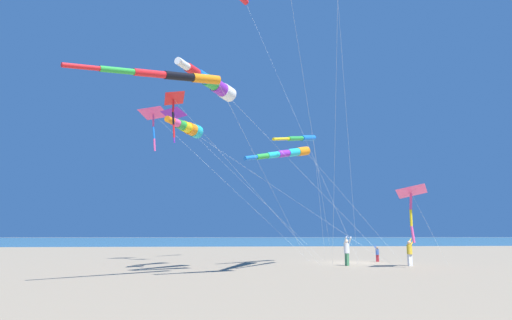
{
  "coord_description": "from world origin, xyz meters",
  "views": [
    {
      "loc": [
        33.1,
        -10.21,
        1.96
      ],
      "look_at": [
        4.9,
        -7.4,
        6.49
      ],
      "focal_mm": 32.78,
      "sensor_mm": 36.0,
      "label": 1
    }
  ],
  "objects_px": {
    "person_child_grey_jacket": "(377,253)",
    "kite_delta_white_trailing": "(174,114)",
    "kite_windsock_checkered_midright": "(286,153)",
    "kite_delta_yellow_midlevel": "(173,99)",
    "kite_windsock_green_low_center": "(213,84)",
    "kite_windsock_small_distant": "(187,128)",
    "kite_windsock_red_high_left": "(301,138)",
    "person_adult_flyer": "(347,250)",
    "kite_windsock_black_fish_shape": "(171,76)",
    "person_child_green_jacket": "(410,251)",
    "kite_delta_long_streamer_right": "(410,192)",
    "kite_delta_orange_high_right": "(153,114)"
  },
  "relations": [
    {
      "from": "kite_delta_yellow_midlevel",
      "to": "kite_delta_orange_high_right",
      "type": "bearing_deg",
      "value": -166.87
    },
    {
      "from": "person_adult_flyer",
      "to": "kite_delta_long_streamer_right",
      "type": "xyz_separation_m",
      "value": [
        2.44,
        3.34,
        3.52
      ]
    },
    {
      "from": "kite_windsock_small_distant",
      "to": "kite_windsock_checkered_midright",
      "type": "height_order",
      "value": "kite_windsock_small_distant"
    },
    {
      "from": "kite_delta_long_streamer_right",
      "to": "person_adult_flyer",
      "type": "bearing_deg",
      "value": -126.15
    },
    {
      "from": "person_child_grey_jacket",
      "to": "kite_windsock_checkered_midright",
      "type": "relative_size",
      "value": 0.1
    },
    {
      "from": "person_child_green_jacket",
      "to": "kite_delta_long_streamer_right",
      "type": "xyz_separation_m",
      "value": [
        1.86,
        -0.58,
        3.58
      ]
    },
    {
      "from": "person_adult_flyer",
      "to": "kite_windsock_black_fish_shape",
      "type": "relative_size",
      "value": 0.11
    },
    {
      "from": "kite_windsock_checkered_midright",
      "to": "kite_delta_yellow_midlevel",
      "type": "relative_size",
      "value": 1.18
    },
    {
      "from": "person_child_green_jacket",
      "to": "kite_windsock_black_fish_shape",
      "type": "relative_size",
      "value": 0.1
    },
    {
      "from": "person_adult_flyer",
      "to": "kite_delta_long_streamer_right",
      "type": "height_order",
      "value": "kite_delta_long_streamer_right"
    },
    {
      "from": "kite_windsock_red_high_left",
      "to": "kite_delta_yellow_midlevel",
      "type": "relative_size",
      "value": 1.15
    },
    {
      "from": "kite_windsock_small_distant",
      "to": "kite_delta_white_trailing",
      "type": "relative_size",
      "value": 1.31
    },
    {
      "from": "person_child_green_jacket",
      "to": "kite_windsock_red_high_left",
      "type": "relative_size",
      "value": 0.15
    },
    {
      "from": "person_child_green_jacket",
      "to": "kite_windsock_checkered_midright",
      "type": "distance_m",
      "value": 10.22
    },
    {
      "from": "person_child_grey_jacket",
      "to": "kite_delta_white_trailing",
      "type": "xyz_separation_m",
      "value": [
        -0.34,
        -14.97,
        10.1
      ]
    },
    {
      "from": "person_child_grey_jacket",
      "to": "kite_windsock_black_fish_shape",
      "type": "relative_size",
      "value": 0.07
    },
    {
      "from": "person_child_green_jacket",
      "to": "kite_windsock_green_low_center",
      "type": "relative_size",
      "value": 0.13
    },
    {
      "from": "person_child_green_jacket",
      "to": "kite_windsock_small_distant",
      "type": "distance_m",
      "value": 16.11
    },
    {
      "from": "person_child_grey_jacket",
      "to": "kite_windsock_red_high_left",
      "type": "height_order",
      "value": "kite_windsock_red_high_left"
    },
    {
      "from": "kite_delta_white_trailing",
      "to": "person_child_grey_jacket",
      "type": "bearing_deg",
      "value": 88.7
    },
    {
      "from": "person_adult_flyer",
      "to": "kite_delta_long_streamer_right",
      "type": "relative_size",
      "value": 0.36
    },
    {
      "from": "kite_delta_yellow_midlevel",
      "to": "kite_delta_white_trailing",
      "type": "bearing_deg",
      "value": -175.81
    },
    {
      "from": "person_child_grey_jacket",
      "to": "kite_delta_long_streamer_right",
      "type": "distance_m",
      "value": 7.53
    },
    {
      "from": "kite_windsock_small_distant",
      "to": "kite_windsock_red_high_left",
      "type": "bearing_deg",
      "value": 82.39
    },
    {
      "from": "kite_delta_white_trailing",
      "to": "kite_delta_yellow_midlevel",
      "type": "distance_m",
      "value": 8.1
    },
    {
      "from": "kite_windsock_red_high_left",
      "to": "kite_windsock_checkered_midright",
      "type": "distance_m",
      "value": 3.41
    },
    {
      "from": "person_adult_flyer",
      "to": "kite_windsock_red_high_left",
      "type": "distance_m",
      "value": 7.72
    },
    {
      "from": "person_adult_flyer",
      "to": "kite_windsock_small_distant",
      "type": "relative_size",
      "value": 0.12
    },
    {
      "from": "kite_delta_orange_high_right",
      "to": "kite_windsock_black_fish_shape",
      "type": "height_order",
      "value": "kite_delta_orange_high_right"
    },
    {
      "from": "kite_delta_white_trailing",
      "to": "kite_delta_yellow_midlevel",
      "type": "xyz_separation_m",
      "value": [
        7.99,
        0.59,
        -1.17
      ]
    },
    {
      "from": "person_adult_flyer",
      "to": "kite_delta_yellow_midlevel",
      "type": "distance_m",
      "value": 14.35
    },
    {
      "from": "kite_windsock_small_distant",
      "to": "kite_windsock_green_low_center",
      "type": "relative_size",
      "value": 1.18
    },
    {
      "from": "person_adult_flyer",
      "to": "person_child_grey_jacket",
      "type": "xyz_separation_m",
      "value": [
        -4.02,
        3.46,
        -0.36
      ]
    },
    {
      "from": "kite_delta_orange_high_right",
      "to": "person_adult_flyer",
      "type": "bearing_deg",
      "value": 64.41
    },
    {
      "from": "kite_delta_white_trailing",
      "to": "kite_windsock_green_low_center",
      "type": "distance_m",
      "value": 9.45
    },
    {
      "from": "kite_delta_white_trailing",
      "to": "kite_windsock_checkered_midright",
      "type": "xyz_separation_m",
      "value": [
        2.53,
        7.97,
        -3.23
      ]
    },
    {
      "from": "person_adult_flyer",
      "to": "kite_delta_yellow_midlevel",
      "type": "relative_size",
      "value": 0.18
    },
    {
      "from": "person_adult_flyer",
      "to": "kite_windsock_green_low_center",
      "type": "xyz_separation_m",
      "value": [
        4.64,
        -8.68,
        9.21
      ]
    },
    {
      "from": "kite_windsock_red_high_left",
      "to": "person_child_grey_jacket",
      "type": "bearing_deg",
      "value": 130.12
    },
    {
      "from": "kite_windsock_checkered_midright",
      "to": "kite_delta_yellow_midlevel",
      "type": "xyz_separation_m",
      "value": [
        5.46,
        -7.39,
        2.06
      ]
    },
    {
      "from": "kite_windsock_green_low_center",
      "to": "kite_delta_white_trailing",
      "type": "bearing_deg",
      "value": -162.56
    },
    {
      "from": "kite_windsock_small_distant",
      "to": "kite_delta_white_trailing",
      "type": "xyz_separation_m",
      "value": [
        -4.95,
        -1.26,
        2.12
      ]
    },
    {
      "from": "kite_delta_long_streamer_right",
      "to": "kite_windsock_black_fish_shape",
      "type": "height_order",
      "value": "kite_windsock_black_fish_shape"
    },
    {
      "from": "kite_windsock_small_distant",
      "to": "kite_delta_orange_high_right",
      "type": "bearing_deg",
      "value": -156.58
    },
    {
      "from": "kite_delta_long_streamer_right",
      "to": "kite_windsock_black_fish_shape",
      "type": "xyz_separation_m",
      "value": [
        6.56,
        -13.95,
        4.57
      ]
    },
    {
      "from": "person_adult_flyer",
      "to": "kite_windsock_checkered_midright",
      "type": "xyz_separation_m",
      "value": [
        -1.82,
        -3.53,
        6.51
      ]
    },
    {
      "from": "kite_windsock_black_fish_shape",
      "to": "kite_windsock_red_high_left",
      "type": "bearing_deg",
      "value": 134.92
    },
    {
      "from": "person_child_green_jacket",
      "to": "person_child_grey_jacket",
      "type": "relative_size",
      "value": 1.46
    },
    {
      "from": "person_adult_flyer",
      "to": "kite_delta_long_streamer_right",
      "type": "distance_m",
      "value": 5.43
    },
    {
      "from": "kite_windsock_checkered_midright",
      "to": "kite_windsock_green_low_center",
      "type": "distance_m",
      "value": 8.69
    }
  ]
}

